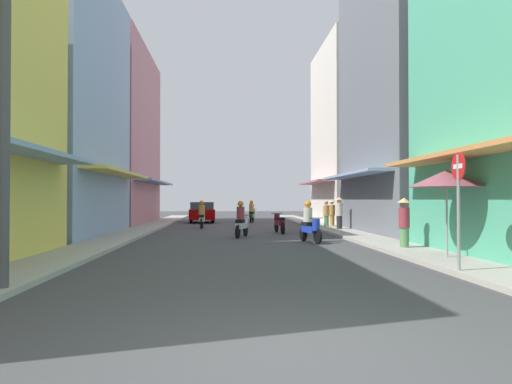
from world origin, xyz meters
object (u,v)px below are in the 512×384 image
Objects in this scene: pedestrian_crossing at (332,212)px; pedestrian_midway at (404,221)px; motorbike_blue at (310,224)px; vendor_umbrella at (447,179)px; motorbike_silver at (202,216)px; motorbike_green at (252,213)px; pedestrian_far at (339,212)px; street_sign_no_entry at (458,196)px; utility_pole at (4,77)px; parked_car at (202,212)px; motorbike_maroon at (279,223)px; motorbike_white at (242,221)px; pedestrian_foreground at (326,215)px.

pedestrian_midway reaches higher than pedestrian_crossing.
vendor_umbrella is (2.65, -5.64, 1.49)m from motorbike_blue.
motorbike_silver is 16.54m from vendor_umbrella.
motorbike_green is 21.48m from vendor_umbrella.
street_sign_no_entry reaches higher than pedestrian_far.
vendor_umbrella is 0.33× the size of utility_pole.
street_sign_no_entry is at bearing -74.29° from parked_car.
motorbike_blue is at bearing -112.92° from pedestrian_far.
motorbike_silver is 1.00× the size of motorbike_maroon.
pedestrian_crossing is (5.50, 6.76, 0.22)m from motorbike_white.
motorbike_green is at bearing 77.19° from utility_pole.
motorbike_silver is at bearing 115.97° from vendor_umbrella.
pedestrian_foreground is at bearing 49.01° from motorbike_maroon.
motorbike_white reaches higher than parked_car.
pedestrian_foreground is 20.53m from utility_pole.
motorbike_maroon is 1.10× the size of pedestrian_crossing.
motorbike_silver is at bearing 82.46° from utility_pole.
pedestrian_midway is (-0.52, -12.56, 0.03)m from pedestrian_crossing.
vendor_umbrella reaches higher than pedestrian_far.
motorbike_maroon is at bearing 106.95° from vendor_umbrella.
pedestrian_midway is at bearing -49.34° from motorbike_white.
pedestrian_crossing is at bearing 86.11° from street_sign_no_entry.
motorbike_maroon is at bearing 66.05° from utility_pole.
pedestrian_foreground reaches higher than motorbike_maroon.
motorbike_maroon is 0.25× the size of utility_pole.
pedestrian_far is at bearing -21.73° from motorbike_silver.
motorbike_green reaches higher than motorbike_maroon.
motorbike_silver is at bearing 116.46° from motorbike_blue.
utility_pole is (-9.67, -15.67, 2.77)m from pedestrian_far.
street_sign_no_entry is at bearing -69.59° from motorbike_silver.
vendor_umbrella reaches higher than motorbike_blue.
motorbike_white is 0.72× the size of vendor_umbrella.
vendor_umbrella reaches higher than motorbike_white.
motorbike_white is 0.42× the size of parked_car.
pedestrian_midway reaches higher than pedestrian_foreground.
motorbike_silver is at bearing 175.25° from pedestrian_foreground.
motorbike_blue is 6.41m from vendor_umbrella.
pedestrian_foreground is 0.59× the size of street_sign_no_entry.
motorbike_maroon is 1.16× the size of pedestrian_foreground.
motorbike_white is 7.72m from pedestrian_foreground.
motorbike_maroon is 8.73m from pedestrian_midway.
vendor_umbrella is (4.03, -21.05, 1.49)m from motorbike_green.
motorbike_green is 7.01m from motorbike_silver.
utility_pole is at bearing -170.78° from street_sign_no_entry.
motorbike_maroon is at bearing -129.28° from pedestrian_crossing.
pedestrian_foreground is at bearing 73.98° from motorbike_blue.
motorbike_blue is 0.73× the size of vendor_umbrella.
utility_pole reaches higher than parked_car.
utility_pole reaches higher than pedestrian_far.
street_sign_no_entry is at bearing -77.20° from motorbike_blue.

